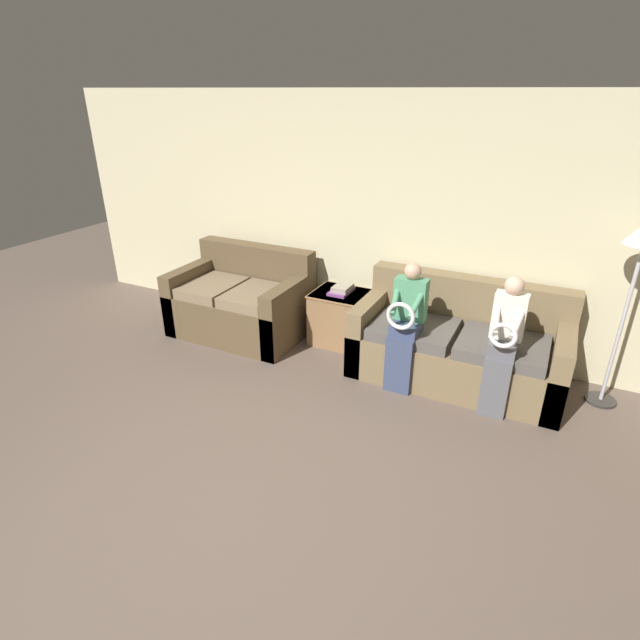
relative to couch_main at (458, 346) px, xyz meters
The scene contains 8 objects.
ground_plane 2.92m from the couch_main, 109.57° to the right, with size 14.00×14.00×0.00m, color brown.
wall_back 1.44m from the couch_main, 153.58° to the left, with size 7.98×0.06×2.55m.
couch_main is the anchor object (origin of this frame).
couch_side 2.41m from the couch_main, behind, with size 1.44×0.94×0.94m.
child_left_seated 0.65m from the couch_main, 138.12° to the right, with size 0.29×0.36×1.17m.
child_right_seated 0.65m from the couch_main, 41.61° to the right, with size 0.26×0.37×1.19m.
side_shelf 1.31m from the couch_main, behind, with size 0.59×0.52×0.58m.
book_stack 1.34m from the couch_main, behind, with size 0.20×0.31×0.08m.
Camera 1 is at (1.67, -1.58, 2.54)m, focal length 28.00 mm.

